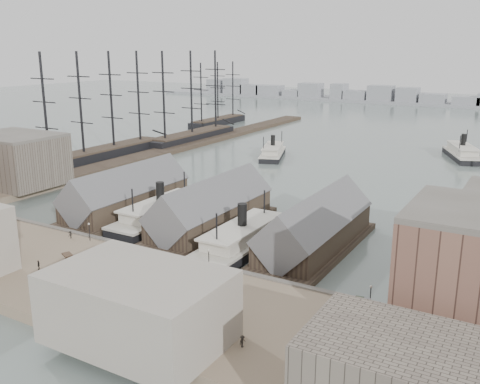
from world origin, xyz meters
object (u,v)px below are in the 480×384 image
Objects in this scene: ferry_docked_west at (161,213)px; horse_cart_left at (0,230)px; horse_cart_center at (77,256)px; horse_cart_right at (212,304)px; tram at (352,323)px.

ferry_docked_west reaches higher than horse_cart_left.
horse_cart_left is 0.96× the size of horse_cart_center.
horse_cart_right is (36.95, -33.90, 0.24)m from ferry_docked_west.
ferry_docked_west is 6.46× the size of horse_cart_left.
tram is 54.45m from horse_cart_center.
horse_cart_left is at bearing -128.23° from ferry_docked_west.
ferry_docked_west is 6.38× the size of horse_cart_right.
horse_cart_left is 59.38m from horse_cart_right.
ferry_docked_west is at bearing 148.89° from tram.
horse_cart_right is (-21.20, -3.47, -1.07)m from tram.
horse_cart_left is at bearing 174.85° from tram.
horse_cart_left reaches higher than horse_cart_right.
horse_cart_center is at bearing -90.93° from horse_cart_left.
ferry_docked_west reaches higher than horse_cart_right.
ferry_docked_west is at bearing 23.49° from horse_cart_right.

